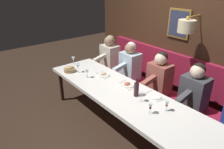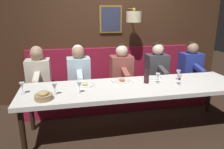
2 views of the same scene
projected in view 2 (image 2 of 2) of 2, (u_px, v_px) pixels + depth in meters
name	position (u px, v px, depth m)	size (l,w,h in m)	color
ground_plane	(133.00, 130.00, 3.38)	(12.00, 12.00, 0.00)	#332319
dining_table	(134.00, 89.00, 3.19)	(0.90, 3.28, 0.74)	silver
banquette_bench	(120.00, 96.00, 4.15)	(0.52, 3.48, 0.45)	maroon
back_wall_panel	(114.00, 34.00, 4.37)	(0.59, 4.68, 2.90)	#422819
diner_nearest	(191.00, 63.00, 4.26)	(0.60, 0.40, 0.79)	#283893
diner_near	(157.00, 65.00, 4.12)	(0.60, 0.40, 0.79)	#3D3D42
diner_middle	(121.00, 66.00, 3.98)	(0.60, 0.40, 0.79)	#934C42
diner_far	(79.00, 69.00, 3.83)	(0.60, 0.40, 0.79)	silver
diner_farthest	(38.00, 71.00, 3.69)	(0.60, 0.40, 0.79)	beige
place_setting_0	(122.00, 81.00, 3.35)	(0.24, 0.32, 0.05)	silver
place_setting_1	(152.00, 78.00, 3.53)	(0.24, 0.32, 0.01)	white
place_setting_2	(85.00, 85.00, 3.17)	(0.24, 0.32, 0.05)	white
wine_glass_0	(158.00, 76.00, 3.24)	(0.07, 0.07, 0.16)	silver
wine_glass_1	(55.00, 87.00, 2.78)	(0.07, 0.07, 0.16)	silver
wine_glass_2	(22.00, 86.00, 2.82)	(0.07, 0.07, 0.16)	silver
wine_glass_3	(178.00, 73.00, 3.40)	(0.07, 0.07, 0.16)	silver
wine_glass_4	(180.00, 78.00, 3.18)	(0.07, 0.07, 0.16)	silver
wine_glass_5	(79.00, 85.00, 2.85)	(0.07, 0.07, 0.16)	silver
wine_bottle	(147.00, 76.00, 3.27)	(0.08, 0.08, 0.30)	#33191E
bread_bowl	(44.00, 96.00, 2.66)	(0.22, 0.22, 0.12)	#9E7F56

